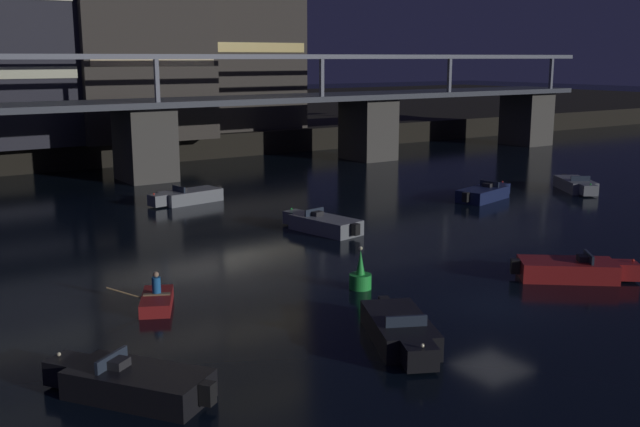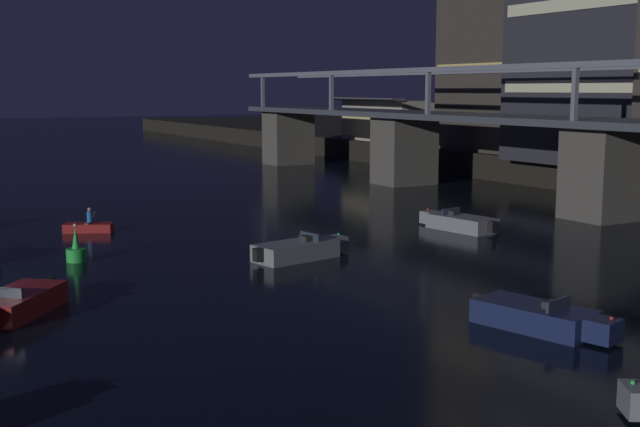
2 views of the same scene
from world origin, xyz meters
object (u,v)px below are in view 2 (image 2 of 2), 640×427
at_px(speedboat_near_center, 299,250).
at_px(speedboat_far_left, 15,304).
at_px(channel_buoy, 76,251).
at_px(dinghy_with_paddler, 88,227).
at_px(speedboat_mid_left, 459,222).
at_px(river_bridge, 607,152).
at_px(speedboat_mid_right, 540,317).
at_px(waterfront_pavilion, 392,120).

relative_size(speedboat_near_center, speedboat_far_left, 1.13).
height_order(channel_buoy, dinghy_with_paddler, channel_buoy).
bearing_deg(speedboat_mid_left, channel_buoy, -94.79).
distance_m(river_bridge, speedboat_near_center, 22.04).
bearing_deg(dinghy_with_paddler, speedboat_mid_left, 62.76).
height_order(speedboat_mid_right, dinghy_with_paddler, dinghy_with_paddler).
bearing_deg(speedboat_mid_right, dinghy_with_paddler, -162.02).
distance_m(speedboat_mid_left, channel_buoy, 20.80).
bearing_deg(river_bridge, dinghy_with_paddler, -110.43).
xyz_separation_m(speedboat_near_center, channel_buoy, (-4.41, -9.22, 0.06)).
xyz_separation_m(river_bridge, speedboat_mid_right, (15.41, -20.06, -3.66)).
bearing_deg(waterfront_pavilion, dinghy_with_paddler, -53.49).
bearing_deg(speedboat_near_center, river_bridge, 93.93).
relative_size(channel_buoy, dinghy_with_paddler, 0.62).
bearing_deg(channel_buoy, speedboat_mid_left, 85.21).
height_order(river_bridge, speedboat_near_center, river_bridge).
xyz_separation_m(river_bridge, dinghy_with_paddler, (-10.62, -28.51, -3.80)).
height_order(speedboat_mid_left, channel_buoy, channel_buoy).
bearing_deg(waterfront_pavilion, speedboat_mid_right, -29.75).
height_order(waterfront_pavilion, speedboat_near_center, waterfront_pavilion).
distance_m(waterfront_pavilion, speedboat_far_left, 65.59).
bearing_deg(speedboat_near_center, channel_buoy, -115.55).
bearing_deg(speedboat_mid_right, speedboat_far_left, -124.45).
relative_size(waterfront_pavilion, speedboat_mid_right, 2.39).
bearing_deg(speedboat_far_left, speedboat_near_center, 106.02).
height_order(river_bridge, channel_buoy, river_bridge).
bearing_deg(speedboat_mid_right, speedboat_mid_left, 149.20).
distance_m(river_bridge, channel_buoy, 31.25).
xyz_separation_m(river_bridge, channel_buoy, (-2.92, -30.90, -3.60)).
bearing_deg(speedboat_mid_left, waterfront_pavilion, 150.70).
bearing_deg(river_bridge, speedboat_mid_left, -96.63).
relative_size(speedboat_mid_left, speedboat_mid_right, 1.01).
bearing_deg(speedboat_near_center, speedboat_mid_left, 103.08).
height_order(river_bridge, speedboat_mid_right, river_bridge).
bearing_deg(waterfront_pavilion, channel_buoy, -48.69).
distance_m(waterfront_pavilion, speedboat_near_center, 53.96).
bearing_deg(waterfront_pavilion, speedboat_mid_left, -29.30).
xyz_separation_m(river_bridge, speedboat_far_left, (5.27, -34.84, -3.66)).
relative_size(speedboat_mid_right, channel_buoy, 2.95).
relative_size(speedboat_mid_left, dinghy_with_paddler, 1.86).
bearing_deg(speedboat_near_center, waterfront_pavilion, 141.37).
distance_m(channel_buoy, dinghy_with_paddler, 8.07).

